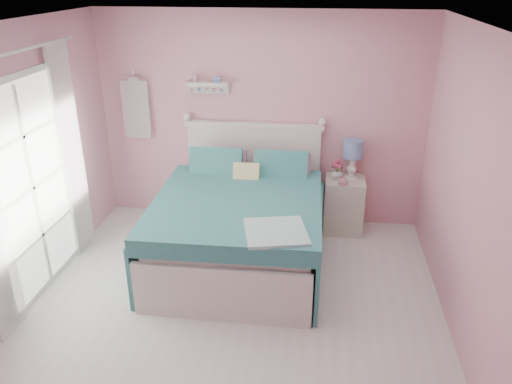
% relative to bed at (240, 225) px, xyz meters
% --- Properties ---
extents(floor, '(4.50, 4.50, 0.00)m').
position_rel_bed_xyz_m(floor, '(0.07, -1.14, -0.42)').
color(floor, beige).
rests_on(floor, ground).
extents(room_shell, '(4.50, 4.50, 4.50)m').
position_rel_bed_xyz_m(room_shell, '(0.07, -1.14, 1.16)').
color(room_shell, pink).
rests_on(room_shell, floor).
extents(bed, '(1.78, 2.23, 1.28)m').
position_rel_bed_xyz_m(bed, '(0.00, 0.00, 0.00)').
color(bed, silver).
rests_on(bed, floor).
extents(nightstand, '(0.47, 0.47, 0.68)m').
position_rel_bed_xyz_m(nightstand, '(1.15, 0.86, -0.08)').
color(nightstand, beige).
rests_on(nightstand, floor).
extents(table_lamp, '(0.24, 0.24, 0.47)m').
position_rel_bed_xyz_m(table_lamp, '(1.21, 0.93, 0.59)').
color(table_lamp, white).
rests_on(table_lamp, nightstand).
extents(vase, '(0.19, 0.19, 0.15)m').
position_rel_bed_xyz_m(vase, '(1.04, 0.86, 0.34)').
color(vase, silver).
rests_on(vase, nightstand).
extents(teacup, '(0.13, 0.13, 0.08)m').
position_rel_bed_xyz_m(teacup, '(1.11, 0.69, 0.30)').
color(teacup, pink).
rests_on(teacup, nightstand).
extents(roses, '(0.14, 0.11, 0.12)m').
position_rel_bed_xyz_m(roses, '(1.04, 0.85, 0.45)').
color(roses, '#BC4068').
rests_on(roses, vase).
extents(wall_shelf, '(0.50, 0.15, 0.25)m').
position_rel_bed_xyz_m(wall_shelf, '(-0.55, 1.05, 1.31)').
color(wall_shelf, silver).
rests_on(wall_shelf, room_shell).
extents(hanging_dress, '(0.34, 0.03, 0.72)m').
position_rel_bed_xyz_m(hanging_dress, '(-1.48, 1.04, 0.98)').
color(hanging_dress, white).
rests_on(hanging_dress, room_shell).
extents(french_door, '(0.04, 1.32, 2.16)m').
position_rel_bed_xyz_m(french_door, '(-1.90, -0.74, 0.65)').
color(french_door, silver).
rests_on(french_door, floor).
extents(curtain_far, '(0.04, 0.40, 2.32)m').
position_rel_bed_xyz_m(curtain_far, '(-1.84, 0.00, 0.76)').
color(curtain_far, white).
rests_on(curtain_far, floor).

